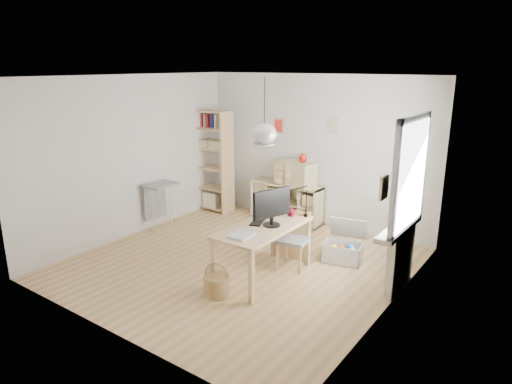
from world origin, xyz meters
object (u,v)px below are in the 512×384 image
Objects in this scene: storage_chest at (344,248)px; drawer_chest at (295,173)px; chair at (294,236)px; desk at (264,232)px; monitor at (272,206)px; cube_shelf at (286,205)px; tall_bookshelf at (212,156)px.

storage_chest is 0.96× the size of drawer_chest.
storage_chest is at bearing -22.28° from drawer_chest.
drawer_chest is (-1.48, 1.03, 0.75)m from storage_chest.
desk is at bearing -117.31° from chair.
monitor is at bearing -131.32° from storage_chest.
drawer_chest is (0.21, -0.04, 0.64)m from cube_shelf.
storage_chest is 1.95m from drawer_chest.
chair is (1.19, -1.69, 0.17)m from cube_shelf.
tall_bookshelf is at bearing 142.99° from desk.
cube_shelf is 1.81× the size of drawer_chest.
desk is 3.27m from tall_bookshelf.
cube_shelf is at bearing -178.76° from drawer_chest.
monitor is at bearing 41.92° from desk.
monitor is 2.30m from drawer_chest.
tall_bookshelf is 3.51× the size of monitor.
chair is 0.75m from monitor.
drawer_chest is at bearing 132.19° from storage_chest.
monitor reaches higher than cube_shelf.
tall_bookshelf is at bearing 153.33° from storage_chest.
tall_bookshelf is at bearing -159.79° from drawer_chest.
monitor reaches higher than drawer_chest.
chair reaches higher than storage_chest.
chair is (0.16, 0.54, -0.19)m from desk.
chair is 0.84m from storage_chest.
monitor is (-0.09, -0.47, 0.57)m from chair.
tall_bookshelf is 3.15m from chair.
desk is at bearing -65.39° from cube_shelf.
monitor is at bearing -110.71° from chair.
cube_shelf is 1.89× the size of storage_chest.
drawer_chest is at bearing 110.43° from desk.
desk reaches higher than cube_shelf.
tall_bookshelf is 2.45× the size of chair.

